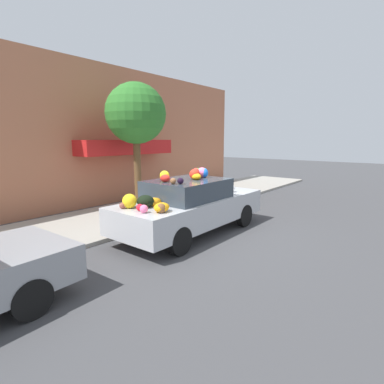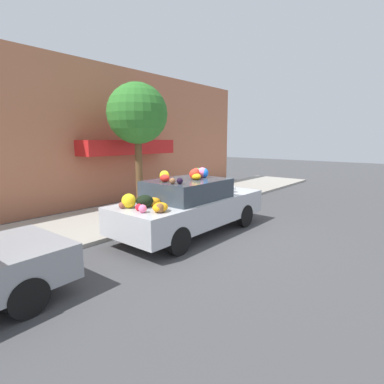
% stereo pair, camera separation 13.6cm
% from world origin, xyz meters
% --- Properties ---
extents(ground_plane, '(60.00, 60.00, 0.00)m').
position_xyz_m(ground_plane, '(0.00, 0.00, 0.00)').
color(ground_plane, '#424244').
extents(sidewalk_curb, '(24.00, 3.20, 0.10)m').
position_xyz_m(sidewalk_curb, '(0.00, 2.70, 0.05)').
color(sidewalk_curb, '#9E998E').
rests_on(sidewalk_curb, ground).
extents(building_facade, '(18.00, 1.20, 5.22)m').
position_xyz_m(building_facade, '(0.10, 4.91, 2.58)').
color(building_facade, '#B26B4C').
rests_on(building_facade, ground).
extents(street_tree, '(2.02, 2.02, 4.23)m').
position_xyz_m(street_tree, '(0.78, 3.00, 3.29)').
color(street_tree, brown).
rests_on(street_tree, sidewalk_curb).
extents(fire_hydrant, '(0.20, 0.20, 0.70)m').
position_xyz_m(fire_hydrant, '(2.76, 1.47, 0.45)').
color(fire_hydrant, red).
rests_on(fire_hydrant, sidewalk_curb).
extents(art_car, '(4.52, 1.78, 1.73)m').
position_xyz_m(art_car, '(-0.05, -0.03, 0.78)').
color(art_car, '#B7BABF').
rests_on(art_car, ground).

